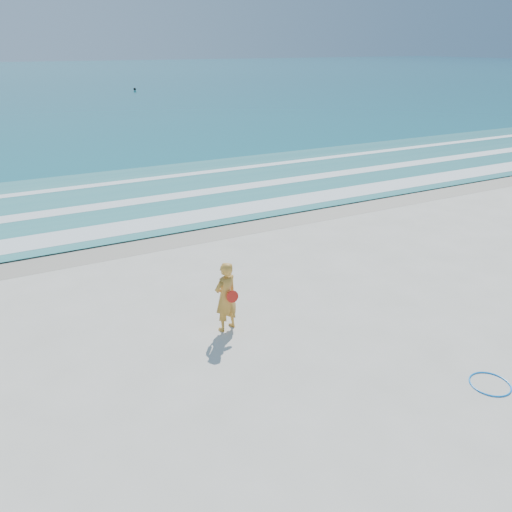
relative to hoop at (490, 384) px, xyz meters
name	(u,v)px	position (x,y,z in m)	size (l,w,h in m)	color
ground	(360,373)	(-1.94, 1.43, -0.01)	(400.00, 400.00, 0.00)	silver
wet_sand	(192,231)	(-1.94, 10.43, -0.01)	(400.00, 2.40, 0.00)	#B2A893
ocean	(11,77)	(-1.94, 106.43, 0.01)	(400.00, 190.00, 0.04)	#19727F
shallow	(150,194)	(-1.94, 15.43, 0.03)	(400.00, 10.00, 0.01)	#59B7AD
foam_near	(179,219)	(-1.94, 11.73, 0.04)	(400.00, 1.40, 0.01)	white
foam_mid	(155,199)	(-1.94, 14.63, 0.04)	(400.00, 0.90, 0.01)	white
foam_far	(134,181)	(-1.94, 17.93, 0.04)	(400.00, 0.60, 0.01)	white
hoop	(490,384)	(0.00, 0.00, 0.00)	(0.75, 0.75, 0.03)	#0E8AFC
buoy	(135,89)	(11.11, 66.01, 0.21)	(0.36, 0.36, 0.36)	black
woman	(226,297)	(-3.55, 4.13, 0.80)	(0.68, 0.55, 1.62)	gold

